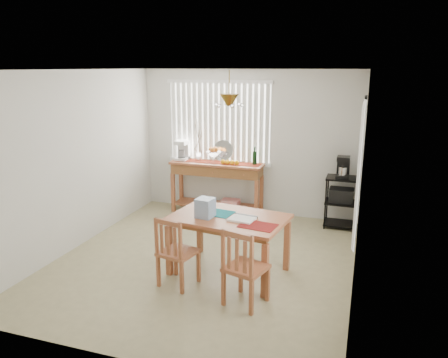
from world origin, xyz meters
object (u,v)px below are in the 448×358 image
(dining_table, at_px, (229,223))
(chair_right, at_px, (244,268))
(wire_cart, at_px, (341,197))
(cart_items, at_px, (343,167))
(sideboard, at_px, (217,175))
(chair_left, at_px, (176,252))

(dining_table, height_order, chair_right, chair_right)
(wire_cart, height_order, cart_items, cart_items)
(sideboard, relative_size, chair_left, 1.89)
(chair_left, relative_size, chair_right, 0.97)
(wire_cart, bearing_deg, chair_left, -122.94)
(cart_items, xyz_separation_m, chair_right, (-0.86, -2.93, -0.58))
(dining_table, bearing_deg, wire_cart, 59.78)
(chair_left, distance_m, chair_right, 0.93)
(dining_table, distance_m, chair_left, 0.78)
(wire_cart, xyz_separation_m, chair_right, (-0.86, -2.92, -0.07))
(wire_cart, distance_m, chair_left, 3.26)
(sideboard, xyz_separation_m, wire_cart, (2.20, -0.05, -0.19))
(sideboard, xyz_separation_m, dining_table, (0.93, -2.23, -0.03))
(sideboard, distance_m, dining_table, 2.42)
(sideboard, height_order, wire_cart, sideboard)
(sideboard, relative_size, chair_right, 1.84)
(wire_cart, relative_size, chair_right, 0.94)
(chair_left, bearing_deg, sideboard, 98.78)
(dining_table, bearing_deg, sideboard, 112.56)
(sideboard, bearing_deg, cart_items, -0.97)
(chair_left, height_order, chair_right, chair_right)
(cart_items, distance_m, chair_right, 3.10)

